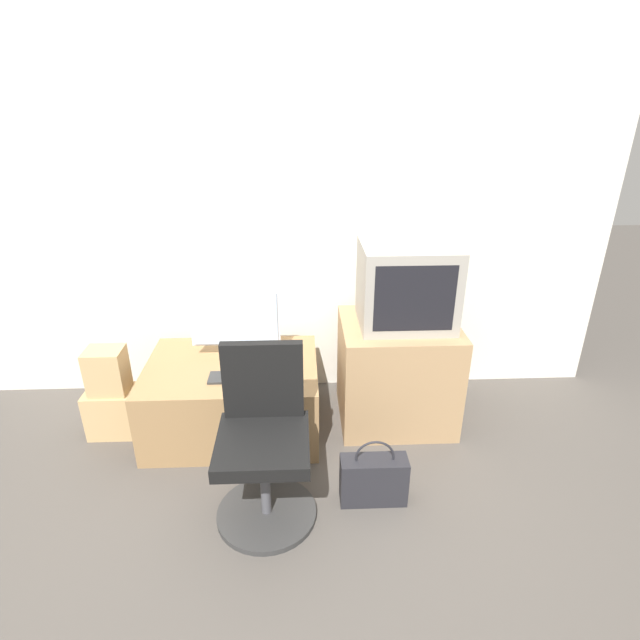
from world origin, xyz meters
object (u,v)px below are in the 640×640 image
at_px(keyboard, 235,377).
at_px(handbag, 374,479).
at_px(main_monitor, 235,324).
at_px(office_chair, 264,447).
at_px(mouse, 275,376).
at_px(crt_tv, 407,285).
at_px(cardboard_box_lower, 115,411).

height_order(keyboard, handbag, keyboard).
relative_size(main_monitor, office_chair, 0.61).
bearing_deg(main_monitor, keyboard, -86.75).
height_order(main_monitor, mouse, main_monitor).
distance_m(main_monitor, mouse, 0.43).
xyz_separation_m(crt_tv, handbag, (-0.27, -0.76, -0.79)).
distance_m(crt_tv, handbag, 1.13).
height_order(main_monitor, cardboard_box_lower, main_monitor).
bearing_deg(keyboard, handbag, -34.28).
bearing_deg(mouse, crt_tv, 17.88).
bearing_deg(mouse, main_monitor, 131.84).
height_order(keyboard, mouse, mouse).
distance_m(main_monitor, keyboard, 0.35).
bearing_deg(keyboard, office_chair, -70.32).
relative_size(office_chair, handbag, 2.33).
distance_m(crt_tv, office_chair, 1.26).
bearing_deg(handbag, mouse, 136.04).
xyz_separation_m(main_monitor, cardboard_box_lower, (-0.78, -0.12, -0.54)).
bearing_deg(main_monitor, crt_tv, -1.10).
distance_m(main_monitor, crt_tv, 1.07).
distance_m(keyboard, crt_tv, 1.15).
height_order(main_monitor, crt_tv, crt_tv).
bearing_deg(mouse, keyboard, 177.30).
distance_m(main_monitor, handbag, 1.22).
relative_size(keyboard, cardboard_box_lower, 0.96).
relative_size(keyboard, crt_tv, 0.55).
xyz_separation_m(keyboard, cardboard_box_lower, (-0.79, 0.15, -0.32)).
bearing_deg(cardboard_box_lower, crt_tv, 3.12).
xyz_separation_m(office_chair, handbag, (0.56, 0.03, -0.26)).
xyz_separation_m(main_monitor, office_chair, (0.21, -0.81, -0.29)).
relative_size(mouse, office_chair, 0.08).
height_order(main_monitor, office_chair, main_monitor).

